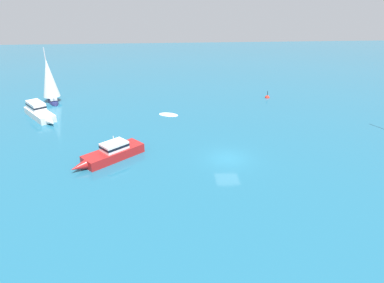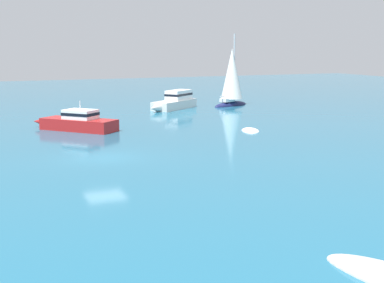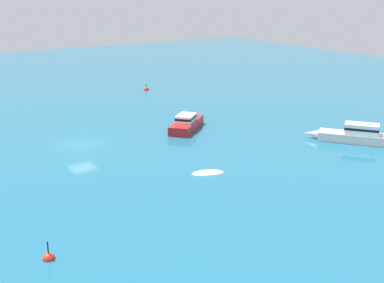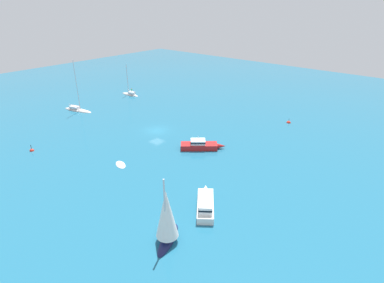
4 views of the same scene
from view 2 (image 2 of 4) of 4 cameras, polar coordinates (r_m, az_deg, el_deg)
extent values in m
plane|color=#1E607F|center=(35.65, -8.82, -1.61)|extent=(160.00, 160.00, 0.00)
ellipsoid|color=#191E4C|center=(65.42, 3.93, 3.63)|extent=(5.56, 3.50, 1.01)
cube|color=white|center=(64.84, 3.57, 4.21)|extent=(1.89, 1.56, 0.40)
cylinder|color=silver|center=(65.53, 4.27, 7.44)|extent=(0.18, 0.18, 7.67)
cylinder|color=silver|center=(64.78, 3.56, 4.60)|extent=(2.31, 1.13, 0.14)
cone|color=white|center=(65.25, 4.05, 6.85)|extent=(3.25, 3.25, 5.75)
ellipsoid|color=white|center=(46.34, 5.90, 1.07)|extent=(2.30, 3.11, 0.42)
cube|color=#B21E1E|center=(47.24, -11.35, 1.69)|extent=(5.85, 6.28, 0.96)
cone|color=#B21E1E|center=(49.70, -15.01, 1.94)|extent=(1.78, 1.84, 0.96)
cube|color=white|center=(47.01, -11.20, 2.72)|extent=(2.98, 3.06, 0.77)
cube|color=black|center=(47.01, -11.20, 2.76)|extent=(3.04, 3.12, 0.24)
cylinder|color=silver|center=(46.93, -11.23, 3.63)|extent=(0.08, 0.08, 0.74)
cube|color=silver|center=(62.10, -1.80, 3.75)|extent=(6.37, 5.55, 0.92)
cone|color=silver|center=(58.73, -3.80, 3.39)|extent=(1.84, 1.71, 0.92)
cube|color=white|center=(62.83, -1.36, 4.73)|extent=(3.61, 3.30, 1.06)
cube|color=black|center=(62.82, -1.36, 4.78)|extent=(3.67, 3.36, 0.24)
camera|label=1|loc=(46.95, -55.04, 17.39)|focal=32.07mm
camera|label=3|loc=(59.53, 51.86, 14.29)|focal=48.43mm
camera|label=4|loc=(93.01, 9.29, 20.44)|focal=29.34mm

